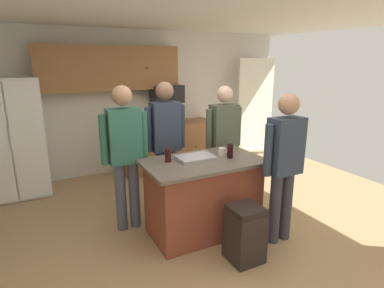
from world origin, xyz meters
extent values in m
plane|color=tan|center=(0.00, 0.00, 0.00)|extent=(7.04, 7.04, 0.00)
plane|color=white|center=(0.00, 0.00, 2.60)|extent=(7.04, 7.04, 0.00)
cube|color=silver|center=(0.00, 2.80, 1.30)|extent=(6.40, 0.10, 2.60)
cube|color=white|center=(2.60, 2.40, 1.10)|extent=(0.90, 0.06, 2.00)
cube|color=#936038|center=(-0.40, 2.60, 1.92)|extent=(2.40, 0.35, 0.75)
sphere|color=#4C3823|center=(0.20, 2.41, 1.93)|extent=(0.04, 0.04, 0.04)
cube|color=#936038|center=(0.60, 2.48, 0.45)|extent=(1.80, 0.60, 0.90)
sphere|color=#4C3823|center=(1.05, 2.17, 0.45)|extent=(0.04, 0.04, 0.04)
cube|color=white|center=(-2.00, 2.40, 0.91)|extent=(0.92, 0.70, 1.82)
cube|color=white|center=(-1.77, 2.03, 0.91)|extent=(0.44, 0.04, 1.74)
cylinder|color=#B2B2B7|center=(-2.00, 2.00, 1.00)|extent=(0.02, 0.02, 0.35)
cube|color=black|center=(0.60, 2.50, 1.45)|extent=(0.56, 0.40, 0.32)
cube|color=brown|center=(0.05, 0.09, 0.44)|extent=(1.27, 0.70, 0.88)
cube|color=#60564C|center=(0.05, 0.09, 0.90)|extent=(1.41, 0.84, 0.04)
cylinder|color=#4C5166|center=(-0.82, 0.60, 0.43)|extent=(0.13, 0.13, 0.87)
cylinder|color=#4C5166|center=(-0.65, 0.60, 0.43)|extent=(0.13, 0.13, 0.87)
cube|color=#2D6651|center=(-0.74, 0.60, 1.19)|extent=(0.38, 0.22, 0.65)
sphere|color=tan|center=(-0.74, 0.60, 1.67)|extent=(0.24, 0.24, 0.24)
cylinder|color=#2D6651|center=(-0.98, 0.60, 1.18)|extent=(0.09, 0.09, 0.59)
cylinder|color=#2D6651|center=(-0.50, 0.60, 1.18)|extent=(0.09, 0.09, 0.59)
cylinder|color=#383842|center=(0.63, 0.69, 0.42)|extent=(0.13, 0.13, 0.84)
cylinder|color=#383842|center=(0.80, 0.69, 0.42)|extent=(0.13, 0.13, 0.84)
cube|color=#4C5647|center=(0.71, 0.69, 1.15)|extent=(0.38, 0.22, 0.63)
sphere|color=beige|center=(0.71, 0.69, 1.61)|extent=(0.23, 0.23, 0.23)
cylinder|color=#4C5647|center=(0.47, 0.69, 1.13)|extent=(0.09, 0.09, 0.56)
cylinder|color=#4C5647|center=(0.95, 0.69, 1.13)|extent=(0.09, 0.09, 0.56)
cylinder|color=#383842|center=(0.67, -0.48, 0.42)|extent=(0.13, 0.13, 0.84)
cylinder|color=#383842|center=(0.84, -0.48, 0.42)|extent=(0.13, 0.13, 0.84)
cube|color=#2D384C|center=(0.75, -0.48, 1.15)|extent=(0.38, 0.22, 0.63)
sphere|color=tan|center=(0.75, -0.48, 1.61)|extent=(0.23, 0.23, 0.23)
cylinder|color=#2D384C|center=(0.51, -0.48, 1.13)|extent=(0.09, 0.09, 0.56)
cylinder|color=#2D384C|center=(0.99, -0.48, 1.13)|extent=(0.09, 0.09, 0.56)
cylinder|color=#4C5166|center=(-0.20, 0.85, 0.44)|extent=(0.13, 0.13, 0.87)
cylinder|color=#4C5166|center=(-0.03, 0.85, 0.44)|extent=(0.13, 0.13, 0.87)
cube|color=#2D384C|center=(-0.11, 0.85, 1.20)|extent=(0.38, 0.22, 0.65)
sphere|color=#8C664C|center=(-0.11, 0.85, 1.67)|extent=(0.24, 0.24, 0.24)
cylinder|color=#2D384C|center=(-0.35, 0.85, 1.18)|extent=(0.09, 0.09, 0.59)
cylinder|color=#2D384C|center=(0.13, 0.85, 1.18)|extent=(0.09, 0.09, 0.59)
cylinder|color=black|center=(0.38, 0.03, 1.01)|extent=(0.07, 0.07, 0.17)
cylinder|color=black|center=(-0.34, 0.23, 1.01)|extent=(0.07, 0.07, 0.16)
cylinder|color=white|center=(0.35, 0.16, 0.97)|extent=(0.08, 0.08, 0.09)
torus|color=white|center=(0.41, 0.16, 0.98)|extent=(0.06, 0.01, 0.06)
cube|color=#B7B7BC|center=(-0.02, 0.16, 0.93)|extent=(0.44, 0.30, 0.02)
cube|color=#A8A8AD|center=(-0.02, 0.16, 0.95)|extent=(0.44, 0.30, 0.02)
cube|color=black|center=(0.16, -0.61, 0.28)|extent=(0.34, 0.34, 0.55)
cube|color=black|center=(0.16, -0.61, 0.58)|extent=(0.32, 0.32, 0.06)
camera|label=1|loc=(-1.65, -2.95, 2.06)|focal=29.19mm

